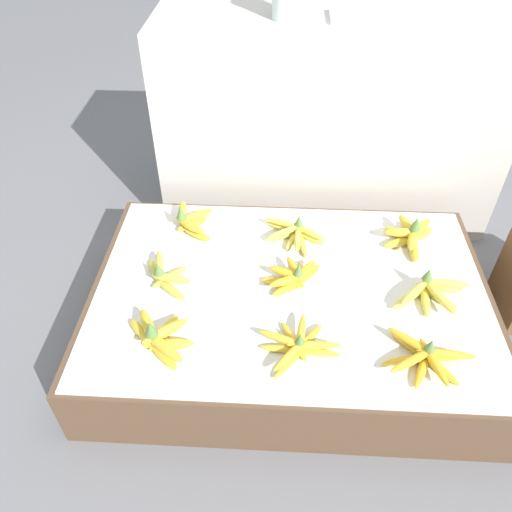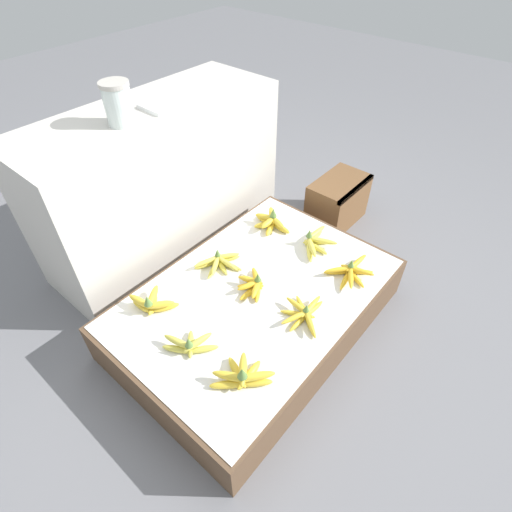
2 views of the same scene
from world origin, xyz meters
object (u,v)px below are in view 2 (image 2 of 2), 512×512
at_px(banana_bunch_back_midleft, 219,262).
at_px(glass_jar, 118,103).
at_px(banana_bunch_front_midleft, 304,314).
at_px(wooden_crate, 337,201).
at_px(banana_bunch_front_midright, 351,271).
at_px(banana_bunch_front_left, 243,376).
at_px(foam_tray_white, 167,103).
at_px(banana_bunch_back_left, 152,303).
at_px(banana_bunch_middle_midleft, 253,284).
at_px(banana_bunch_middle_left, 189,345).
at_px(banana_bunch_back_midright, 271,221).
at_px(banana_bunch_middle_midright, 315,242).

xyz_separation_m(banana_bunch_back_midleft, glass_jar, (-0.05, 0.49, 0.66)).
bearing_deg(banana_bunch_back_midleft, banana_bunch_front_midleft, -88.94).
height_order(wooden_crate, banana_bunch_front_midright, banana_bunch_front_midright).
height_order(banana_bunch_front_left, foam_tray_white, foam_tray_white).
bearing_deg(foam_tray_white, banana_bunch_back_left, -141.83).
bearing_deg(banana_bunch_middle_midleft, banana_bunch_middle_left, -177.04).
xyz_separation_m(banana_bunch_middle_midleft, banana_bunch_back_left, (-0.37, 0.26, 0.01)).
bearing_deg(banana_bunch_front_midright, wooden_crate, 35.68).
relative_size(banana_bunch_middle_midleft, banana_bunch_back_left, 1.02).
distance_m(banana_bunch_back_midleft, banana_bunch_back_midright, 0.41).
xyz_separation_m(banana_bunch_front_midleft, banana_bunch_back_left, (-0.39, 0.53, 0.01)).
height_order(banana_bunch_middle_left, banana_bunch_back_left, banana_bunch_back_left).
height_order(wooden_crate, banana_bunch_middle_left, banana_bunch_middle_left).
xyz_separation_m(banana_bunch_front_midright, banana_bunch_back_left, (-0.74, 0.55, 0.01)).
height_order(banana_bunch_middle_left, foam_tray_white, foam_tray_white).
bearing_deg(banana_bunch_back_midleft, banana_bunch_back_left, 174.43).
bearing_deg(banana_bunch_middle_left, glass_jar, 63.18).
distance_m(banana_bunch_middle_left, banana_bunch_middle_midleft, 0.41).
relative_size(banana_bunch_front_left, banana_bunch_middle_midleft, 1.08).
distance_m(banana_bunch_front_left, banana_bunch_back_midleft, 0.63).
distance_m(banana_bunch_front_midright, glass_jar, 1.27).
relative_size(banana_bunch_middle_midleft, banana_bunch_back_midleft, 0.90).
relative_size(banana_bunch_front_left, foam_tray_white, 0.94).
height_order(banana_bunch_back_left, glass_jar, glass_jar).
bearing_deg(banana_bunch_front_midleft, banana_bunch_middle_left, 149.31).
height_order(banana_bunch_middle_left, glass_jar, glass_jar).
xyz_separation_m(banana_bunch_middle_midright, banana_bunch_back_left, (-0.80, 0.31, 0.01)).
bearing_deg(banana_bunch_middle_midright, banana_bunch_back_midleft, 147.40).
bearing_deg(banana_bunch_front_midleft, glass_jar, 93.32).
bearing_deg(banana_bunch_back_midright, banana_bunch_front_midright, -95.06).
distance_m(banana_bunch_front_left, glass_jar, 1.23).
bearing_deg(banana_bunch_front_midright, foam_tray_white, 98.37).
bearing_deg(banana_bunch_back_midright, banana_bunch_middle_midright, -86.71).
bearing_deg(glass_jar, banana_bunch_middle_midleft, -86.42).
relative_size(wooden_crate, banana_bunch_back_left, 1.95).
xyz_separation_m(banana_bunch_front_midleft, banana_bunch_front_midright, (0.35, -0.02, 0.00)).
relative_size(banana_bunch_front_midright, glass_jar, 1.44).
height_order(banana_bunch_front_midright, banana_bunch_middle_left, banana_bunch_middle_left).
bearing_deg(banana_bunch_front_left, wooden_crate, 16.76).
distance_m(banana_bunch_front_midleft, banana_bunch_back_left, 0.66).
distance_m(banana_bunch_front_midright, banana_bunch_middle_midright, 0.25).
height_order(banana_bunch_front_left, banana_bunch_middle_midleft, banana_bunch_front_left).
bearing_deg(banana_bunch_middle_left, banana_bunch_back_left, 82.01).
xyz_separation_m(banana_bunch_back_left, glass_jar, (0.33, 0.45, 0.65)).
xyz_separation_m(banana_bunch_back_midleft, foam_tray_white, (0.21, 0.50, 0.58)).
bearing_deg(wooden_crate, banana_bunch_middle_midright, -161.59).
relative_size(banana_bunch_front_midright, banana_bunch_back_midleft, 1.17).
xyz_separation_m(glass_jar, foam_tray_white, (0.26, 0.01, -0.08)).
height_order(banana_bunch_middle_midleft, banana_bunch_back_midright, banana_bunch_back_midright).
bearing_deg(banana_bunch_front_midright, banana_bunch_front_left, 178.55).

